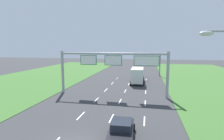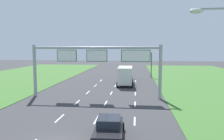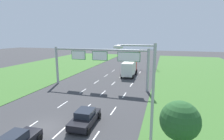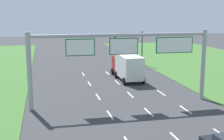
# 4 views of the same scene
# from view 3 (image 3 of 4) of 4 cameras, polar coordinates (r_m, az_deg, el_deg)

# --- Properties ---
(ground_plane) EXTENTS (200.00, 200.00, 0.00)m
(ground_plane) POSITION_cam_3_polar(r_m,az_deg,el_deg) (19.10, -21.18, -17.54)
(ground_plane) COLOR #38383A
(lane_dashes_inner_left) EXTENTS (0.14, 50.40, 0.01)m
(lane_dashes_inner_left) POSITION_cam_3_polar(r_m,az_deg,el_deg) (24.45, -15.78, -10.74)
(lane_dashes_inner_left) COLOR white
(lane_dashes_inner_left) RESTS_ON ground_plane
(lane_dashes_inner_right) EXTENTS (0.14, 50.40, 0.01)m
(lane_dashes_inner_right) POSITION_cam_3_polar(r_m,az_deg,el_deg) (22.86, -8.18, -11.99)
(lane_dashes_inner_right) COLOR white
(lane_dashes_inner_right) RESTS_ON ground_plane
(lane_dashes_slip) EXTENTS (0.14, 50.40, 0.01)m
(lane_dashes_slip) POSITION_cam_3_polar(r_m,az_deg,el_deg) (21.72, 0.47, -13.15)
(lane_dashes_slip) COLOR white
(lane_dashes_slip) RESTS_ON ground_plane
(car_near_red) EXTENTS (2.41, 4.53, 1.57)m
(car_near_red) POSITION_cam_3_polar(r_m,az_deg,el_deg) (18.55, -8.81, -15.08)
(car_near_red) COLOR black
(car_near_red) RESTS_ON ground_plane
(box_truck) EXTENTS (2.78, 7.66, 3.28)m
(box_truck) POSITION_cam_3_polar(r_m,az_deg,el_deg) (39.77, 5.76, 0.62)
(box_truck) COLOR #B21E19
(box_truck) RESTS_ON ground_plane
(sign_gantry) EXTENTS (17.24, 0.44, 7.00)m
(sign_gantry) POSITION_cam_3_polar(r_m,az_deg,el_deg) (30.12, -3.78, 3.48)
(sign_gantry) COLOR #9EA0A5
(sign_gantry) RESTS_ON ground_plane
(traffic_light_mast) EXTENTS (4.76, 0.49, 5.60)m
(traffic_light_mast) POSITION_cam_3_polar(r_m,az_deg,el_deg) (48.78, 11.86, 4.87)
(traffic_light_mast) COLOR #47494F
(traffic_light_mast) RESTS_ON ground_plane
(street_lamp) EXTENTS (2.61, 0.32, 8.50)m
(street_lamp) POSITION_cam_3_polar(r_m,az_deg,el_deg) (11.10, 11.14, -9.31)
(street_lamp) COLOR #9EA0A5
(street_lamp) RESTS_ON ground_plane
(roadside_tree_near) EXTENTS (2.88, 2.88, 4.35)m
(roadside_tree_near) POSITION_cam_3_polar(r_m,az_deg,el_deg) (13.99, 21.28, -15.17)
(roadside_tree_near) COLOR #513823
(roadside_tree_near) RESTS_ON ground_plane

